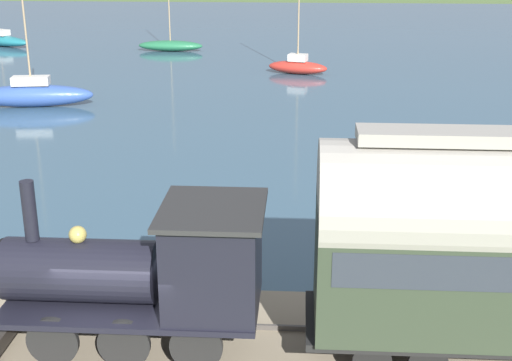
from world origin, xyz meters
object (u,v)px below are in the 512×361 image
steam_locomotive (153,269)px  sailboat_blue (32,94)px  rowboat_mid_harbor (441,186)px  sailboat_red (298,65)px  sailboat_green (170,45)px

steam_locomotive → sailboat_blue: bearing=25.8°
steam_locomotive → rowboat_mid_harbor: size_ratio=2.54×
steam_locomotive → sailboat_red: bearing=-4.6°
steam_locomotive → sailboat_red: size_ratio=0.67×
sailboat_blue → sailboat_red: size_ratio=0.83×
sailboat_red → sailboat_blue: bearing=141.8°
rowboat_mid_harbor → sailboat_red: bearing=-31.9°
steam_locomotive → rowboat_mid_harbor: (11.47, -8.00, -2.12)m
steam_locomotive → sailboat_green: (42.13, 7.26, -1.82)m
steam_locomotive → sailboat_green: bearing=9.8°
steam_locomotive → rowboat_mid_harbor: steam_locomotive is taller
steam_locomotive → sailboat_green: size_ratio=0.72×
sailboat_red → rowboat_mid_harbor: (-21.88, -5.33, -0.38)m
sailboat_blue → rowboat_mid_harbor: bearing=-129.9°
steam_locomotive → sailboat_blue: (23.19, 11.21, -1.62)m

